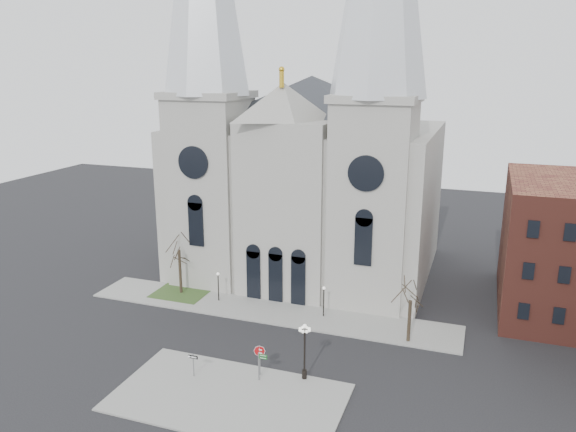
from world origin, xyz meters
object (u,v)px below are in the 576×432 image
(stop_sign, at_px, (260,354))
(globe_lamp, at_px, (305,345))
(street_name_sign, at_px, (260,364))
(one_way_sign, at_px, (193,361))

(stop_sign, bearing_deg, globe_lamp, 18.88)
(stop_sign, height_order, street_name_sign, stop_sign)
(stop_sign, xyz_separation_m, street_name_sign, (0.30, -0.76, -0.47))
(globe_lamp, distance_m, one_way_sign, 9.37)
(stop_sign, distance_m, globe_lamp, 3.92)
(one_way_sign, bearing_deg, stop_sign, 20.90)
(one_way_sign, relative_size, street_name_sign, 0.82)
(stop_sign, xyz_separation_m, globe_lamp, (3.67, 0.74, 1.16))
(globe_lamp, xyz_separation_m, one_way_sign, (-8.79, -2.77, -1.70))
(globe_lamp, distance_m, street_name_sign, 4.03)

